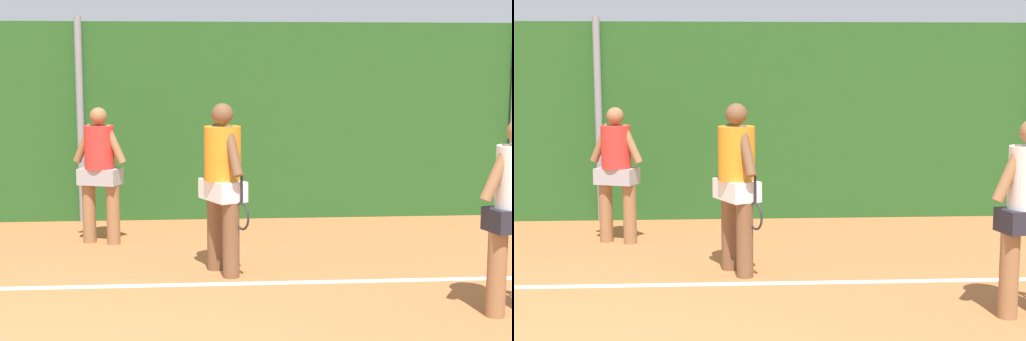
# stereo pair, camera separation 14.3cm
# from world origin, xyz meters

# --- Properties ---
(ground_plane) EXTENTS (31.88, 31.88, 0.00)m
(ground_plane) POSITION_xyz_m (0.00, 1.84, 0.00)
(ground_plane) COLOR #B76638
(hedge_fence_backdrop) EXTENTS (20.72, 0.25, 2.70)m
(hedge_fence_backdrop) POSITION_xyz_m (0.00, 6.26, 1.35)
(hedge_fence_backdrop) COLOR #23511E
(hedge_fence_backdrop) RESTS_ON ground_plane
(fence_post_center) EXTENTS (0.10, 0.10, 2.76)m
(fence_post_center) POSITION_xyz_m (0.00, 6.08, 1.38)
(fence_post_center) COLOR gray
(fence_post_center) RESTS_ON ground_plane
(court_baseline_paint) EXTENTS (15.15, 0.10, 0.01)m
(court_baseline_paint) POSITION_xyz_m (0.00, 2.93, 0.00)
(court_baseline_paint) COLOR white
(court_baseline_paint) RESTS_ON ground_plane
(player_midcourt) EXTENTS (0.50, 0.71, 1.74)m
(player_midcourt) POSITION_xyz_m (1.82, 3.34, 0.98)
(player_midcourt) COLOR brown
(player_midcourt) RESTS_ON ground_plane
(player_backcourt_far) EXTENTS (0.65, 0.43, 1.63)m
(player_backcourt_far) POSITION_xyz_m (0.41, 4.79, 0.92)
(player_backcourt_far) COLOR #8C603D
(player_backcourt_far) RESTS_ON ground_plane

